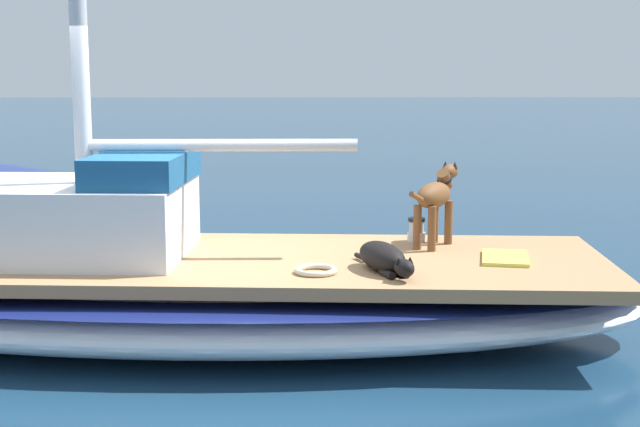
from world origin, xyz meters
name	(u,v)px	position (x,y,z in m)	size (l,w,h in m)	color
ground_plane	(199,334)	(0.00, 0.00, 0.00)	(120.00, 120.00, 0.00)	navy
sailboat_main	(198,295)	(0.00, 0.00, 0.34)	(2.96, 7.38, 0.66)	white
cabin_house	(60,213)	(0.07, 1.11, 1.01)	(1.53, 2.30, 0.84)	silver
dog_black	(384,258)	(-0.59, -1.47, 0.77)	(0.92, 0.45, 0.22)	black
dog_brown	(436,197)	(0.40, -2.00, 1.08)	(0.84, 0.56, 0.70)	brown
deck_winch	(416,230)	(0.60, -1.86, 0.76)	(0.16, 0.16, 0.21)	#B7B7BC
coiled_rope	(316,270)	(-0.62, -0.96, 0.68)	(0.32, 0.32, 0.04)	beige
deck_towel	(505,258)	(-0.18, -2.48, 0.68)	(0.56, 0.36, 0.03)	#D8D14C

